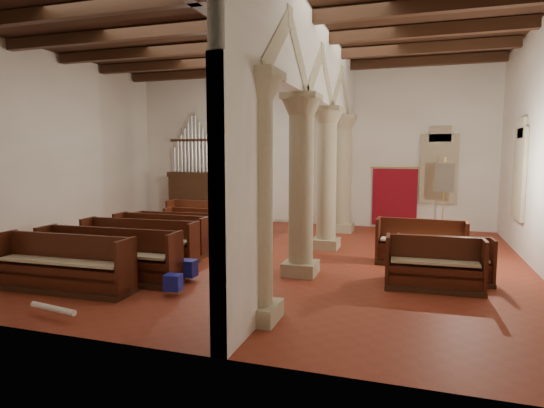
{
  "coord_description": "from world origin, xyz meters",
  "views": [
    {
      "loc": [
        4.29,
        -11.39,
        2.78
      ],
      "look_at": [
        0.47,
        0.5,
        1.37
      ],
      "focal_mm": 30.0,
      "sensor_mm": 36.0,
      "label": 1
    }
  ],
  "objects_px": {
    "nave_pew_0": "(63,273)",
    "pipe_organ": "(195,187)",
    "processional_banner": "(443,213)",
    "aisle_pew_0": "(434,272)",
    "lectern": "(259,213)"
  },
  "relations": [
    {
      "from": "lectern",
      "to": "processional_banner",
      "type": "height_order",
      "value": "processional_banner"
    },
    {
      "from": "lectern",
      "to": "processional_banner",
      "type": "distance_m",
      "value": 6.35
    },
    {
      "from": "nave_pew_0",
      "to": "pipe_organ",
      "type": "bearing_deg",
      "value": 100.26
    },
    {
      "from": "lectern",
      "to": "aisle_pew_0",
      "type": "xyz_separation_m",
      "value": [
        5.9,
        -6.04,
        -0.22
      ]
    },
    {
      "from": "processional_banner",
      "to": "aisle_pew_0",
      "type": "bearing_deg",
      "value": -82.55
    },
    {
      "from": "processional_banner",
      "to": "lectern",
      "type": "bearing_deg",
      "value": -168.21
    },
    {
      "from": "pipe_organ",
      "to": "processional_banner",
      "type": "distance_m",
      "value": 9.71
    },
    {
      "from": "lectern",
      "to": "processional_banner",
      "type": "xyz_separation_m",
      "value": [
        6.35,
        0.02,
        0.25
      ]
    },
    {
      "from": "pipe_organ",
      "to": "nave_pew_0",
      "type": "height_order",
      "value": "pipe_organ"
    },
    {
      "from": "pipe_organ",
      "to": "aisle_pew_0",
      "type": "height_order",
      "value": "pipe_organ"
    },
    {
      "from": "aisle_pew_0",
      "to": "lectern",
      "type": "bearing_deg",
      "value": 132.35
    },
    {
      "from": "lectern",
      "to": "aisle_pew_0",
      "type": "bearing_deg",
      "value": -40.2
    },
    {
      "from": "processional_banner",
      "to": "nave_pew_0",
      "type": "relative_size",
      "value": 0.87
    },
    {
      "from": "processional_banner",
      "to": "nave_pew_0",
      "type": "xyz_separation_m",
      "value": [
        -7.58,
        -8.43,
        -0.46
      ]
    },
    {
      "from": "pipe_organ",
      "to": "processional_banner",
      "type": "bearing_deg",
      "value": -7.27
    }
  ]
}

